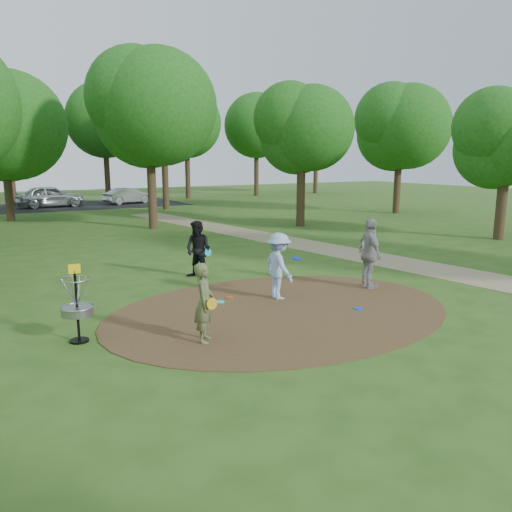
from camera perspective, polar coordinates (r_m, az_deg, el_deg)
ground at (r=11.74m, az=2.97°, el=-6.25°), size 100.00×100.00×0.00m
dirt_clearing at (r=11.74m, az=2.97°, el=-6.21°), size 8.40×8.40×0.02m
footpath at (r=17.37m, az=17.47°, el=-1.02°), size 7.55×39.89×0.01m
parking_lot at (r=40.35m, az=-18.55°, el=5.55°), size 14.00×8.00×0.01m
player_observer_with_disc at (r=9.64m, az=-5.93°, el=-5.34°), size 0.61×0.68×1.56m
player_throwing_with_disc at (r=12.51m, az=2.63°, el=-1.17°), size 1.01×1.11×1.69m
player_walking_with_disc at (r=14.78m, az=-6.61°, el=0.71°), size 0.99×1.05×1.71m
player_waiting_with_disc at (r=13.85m, az=12.86°, el=0.25°), size 0.76×1.21×1.92m
disc_ground_cyan at (r=12.36m, az=-4.13°, el=-5.24°), size 0.22×0.22×0.02m
disc_ground_blue at (r=12.03m, az=11.60°, el=-5.90°), size 0.22×0.22×0.02m
disc_ground_red at (r=12.73m, az=-3.00°, el=-4.73°), size 0.22×0.22×0.02m
car_left at (r=39.34m, az=-22.43°, el=6.33°), size 4.74×2.05×1.59m
car_right at (r=40.58m, az=-14.36°, el=6.69°), size 3.98×2.12×1.25m
disc_golf_basket at (r=10.15m, az=-19.84°, el=-4.56°), size 0.63×0.63×1.54m
tree_ring at (r=19.67m, az=-8.62°, el=15.90°), size 37.27×45.22×8.91m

